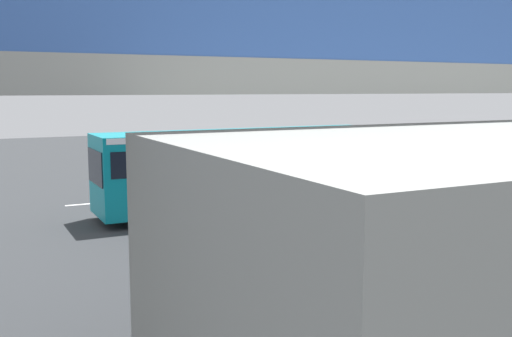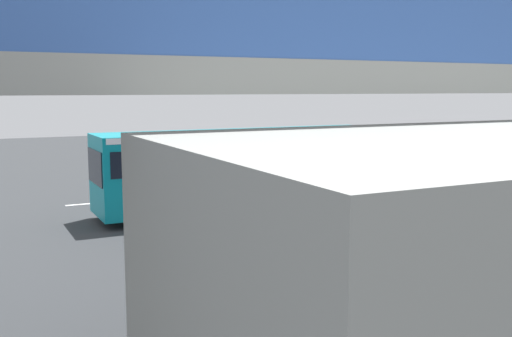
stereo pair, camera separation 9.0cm
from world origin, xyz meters
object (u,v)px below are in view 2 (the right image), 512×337
object	(u,v)px
bicycle_red	(472,197)
traffic_sign	(196,154)
bicycle_blue	(473,187)
parked_van	(470,193)
city_bus	(245,163)
pedestrian	(118,181)

from	to	relation	value
bicycle_red	traffic_sign	xyz separation A→B (m)	(9.13, -7.33, 1.52)
bicycle_red	bicycle_blue	world-z (taller)	same
parked_van	traffic_sign	size ratio (longest dim) A/B	1.71
bicycle_blue	city_bus	bearing A→B (deg)	-7.76
parked_van	bicycle_red	size ratio (longest dim) A/B	2.71
city_bus	bicycle_red	size ratio (longest dim) A/B	6.52
bicycle_blue	pedestrian	world-z (taller)	pedestrian
city_bus	bicycle_red	bearing A→B (deg)	158.21
city_bus	bicycle_blue	world-z (taller)	city_bus
city_bus	parked_van	bearing A→B (deg)	133.76
bicycle_blue	traffic_sign	bearing A→B (deg)	-25.54
city_bus	pedestrian	bearing A→B (deg)	-44.99
parked_van	bicycle_blue	bearing A→B (deg)	-137.43
parked_van	pedestrian	bearing A→B (deg)	-45.73
parked_van	city_bus	bearing A→B (deg)	-46.24
parked_van	pedestrian	size ratio (longest dim) A/B	2.68
bicycle_red	bicycle_blue	distance (m)	2.87
parked_van	bicycle_blue	size ratio (longest dim) A/B	2.71
city_bus	bicycle_blue	size ratio (longest dim) A/B	6.52
traffic_sign	parked_van	bearing A→B (deg)	122.44
parked_van	bicycle_blue	world-z (taller)	parked_van
city_bus	pedestrian	xyz separation A→B (m)	(4.05, -4.05, -1.00)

